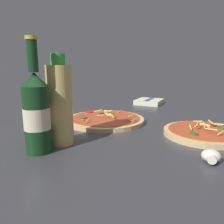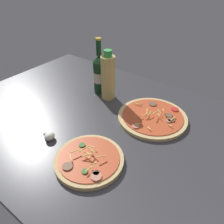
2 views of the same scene
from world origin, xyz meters
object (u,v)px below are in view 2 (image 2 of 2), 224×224
(pizza_near, at_px, (89,160))
(beer_bottle, at_px, (99,73))
(oil_bottle, at_px, (108,77))
(mushroom_left, at_px, (49,136))
(pizza_far, at_px, (152,117))

(pizza_near, xyz_separation_m, beer_bottle, (-0.26, 0.38, 0.09))
(oil_bottle, bearing_deg, mushroom_left, -89.21)
(pizza_near, bearing_deg, oil_bottle, 118.59)
(beer_bottle, xyz_separation_m, oil_bottle, (0.07, -0.02, 0.01))
(oil_bottle, bearing_deg, beer_bottle, 163.49)
(oil_bottle, relative_size, mushroom_left, 5.49)
(pizza_near, xyz_separation_m, pizza_far, (0.06, 0.33, -0.00))
(beer_bottle, xyz_separation_m, mushroom_left, (0.07, -0.38, -0.08))
(pizza_near, height_order, oil_bottle, oil_bottle)
(beer_bottle, relative_size, oil_bottle, 1.14)
(pizza_far, height_order, oil_bottle, oil_bottle)
(pizza_far, height_order, mushroom_left, pizza_far)
(pizza_near, distance_m, pizza_far, 0.34)
(beer_bottle, bearing_deg, pizza_near, -55.22)
(beer_bottle, bearing_deg, oil_bottle, -16.51)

